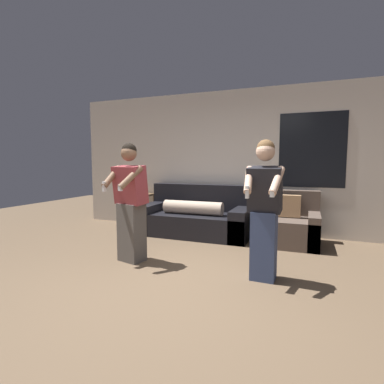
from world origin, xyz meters
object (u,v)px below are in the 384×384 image
(couch, at_px, (196,218))
(side_table, at_px, (143,200))
(person_left, at_px, (130,203))
(person_right, at_px, (264,209))
(armchair, at_px, (288,226))

(couch, distance_m, side_table, 1.35)
(couch, distance_m, person_left, 1.86)
(side_table, distance_m, person_left, 2.28)
(side_table, xyz_separation_m, person_left, (1.01, -2.03, 0.24))
(person_left, height_order, person_right, person_left)
(couch, relative_size, side_table, 2.43)
(person_left, relative_size, person_right, 1.00)
(armchair, bearing_deg, person_right, -95.62)
(armchair, distance_m, person_right, 1.81)
(person_right, bearing_deg, armchair, 84.38)
(armchair, relative_size, side_table, 1.14)
(side_table, bearing_deg, person_left, -63.51)
(person_left, bearing_deg, couch, 80.71)
(couch, height_order, side_table, couch)
(person_left, bearing_deg, armchair, 41.45)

